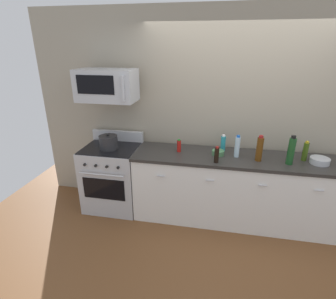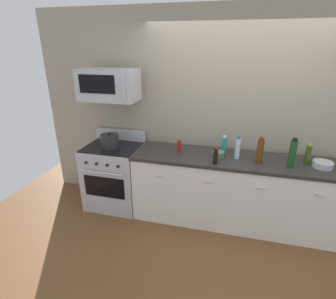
{
  "view_description": "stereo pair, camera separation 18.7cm",
  "coord_description": "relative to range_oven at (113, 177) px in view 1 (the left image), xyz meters",
  "views": [
    {
      "loc": [
        -0.26,
        -3.15,
        2.22
      ],
      "look_at": [
        -0.86,
        -0.05,
        0.97
      ],
      "focal_mm": 28.16,
      "sensor_mm": 36.0,
      "label": 1
    },
    {
      "loc": [
        -0.07,
        -3.11,
        2.22
      ],
      "look_at": [
        -0.86,
        -0.05,
        0.97
      ],
      "focal_mm": 28.16,
      "sensor_mm": 36.0,
      "label": 2
    }
  ],
  "objects": [
    {
      "name": "ground_plane",
      "position": [
        1.68,
        -0.0,
        -0.47
      ],
      "size": [
        6.84,
        6.84,
        0.0
      ],
      "primitive_type": "plane",
      "color": "brown"
    },
    {
      "name": "back_wall",
      "position": [
        1.68,
        0.41,
        0.88
      ],
      "size": [
        5.7,
        0.1,
        2.7
      ],
      "primitive_type": "cube",
      "color": "#9E937F",
      "rests_on": "ground_plane"
    },
    {
      "name": "counter_unit",
      "position": [
        1.68,
        -0.0,
        -0.01
      ],
      "size": [
        2.61,
        0.66,
        0.92
      ],
      "color": "white",
      "rests_on": "ground_plane"
    },
    {
      "name": "range_oven",
      "position": [
        0.0,
        0.0,
        0.0
      ],
      "size": [
        0.76,
        0.69,
        1.07
      ],
      "color": "#B7BABF",
      "rests_on": "ground_plane"
    },
    {
      "name": "microwave",
      "position": [
        0.0,
        0.04,
        1.28
      ],
      "size": [
        0.74,
        0.44,
        0.4
      ],
      "color": "#B7BABF"
    },
    {
      "name": "bottle_soy_sauce_dark",
      "position": [
        1.43,
        -0.23,
        0.55
      ],
      "size": [
        0.05,
        0.05,
        0.2
      ],
      "color": "black",
      "rests_on": "countertop_slab"
    },
    {
      "name": "bottle_wine_amber",
      "position": [
        1.93,
        -0.07,
        0.6
      ],
      "size": [
        0.08,
        0.08,
        0.32
      ],
      "color": "#59330F",
      "rests_on": "countertop_slab"
    },
    {
      "name": "bottle_olive_oil",
      "position": [
        2.48,
        0.04,
        0.57
      ],
      "size": [
        0.06,
        0.06,
        0.25
      ],
      "color": "#385114",
      "rests_on": "countertop_slab"
    },
    {
      "name": "bottle_wine_green",
      "position": [
        2.28,
        -0.1,
        0.62
      ],
      "size": [
        0.08,
        0.08,
        0.35
      ],
      "color": "#19471E",
      "rests_on": "countertop_slab"
    },
    {
      "name": "bottle_hot_sauce_red",
      "position": [
        0.94,
        0.03,
        0.53
      ],
      "size": [
        0.05,
        0.05,
        0.17
      ],
      "color": "#B21914",
      "rests_on": "countertop_slab"
    },
    {
      "name": "bottle_dish_soap",
      "position": [
        1.51,
        0.16,
        0.56
      ],
      "size": [
        0.06,
        0.06,
        0.22
      ],
      "color": "teal",
      "rests_on": "countertop_slab"
    },
    {
      "name": "bottle_water_clear",
      "position": [
        1.68,
        0.0,
        0.59
      ],
      "size": [
        0.06,
        0.06,
        0.28
      ],
      "color": "silver",
      "rests_on": "countertop_slab"
    },
    {
      "name": "bowl_steel_prep",
      "position": [
        2.63,
        -0.02,
        0.49
      ],
      "size": [
        0.22,
        0.22,
        0.07
      ],
      "color": "#B2B5BA",
      "rests_on": "countertop_slab"
    },
    {
      "name": "bowl_green_glaze",
      "position": [
        1.45,
        0.01,
        0.48
      ],
      "size": [
        0.15,
        0.15,
        0.06
      ],
      "color": "#477A4C",
      "rests_on": "countertop_slab"
    },
    {
      "name": "stockpot",
      "position": [
        0.0,
        -0.05,
        0.54
      ],
      "size": [
        0.25,
        0.25,
        0.22
      ],
      "color": "#262628",
      "rests_on": "range_oven"
    }
  ]
}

